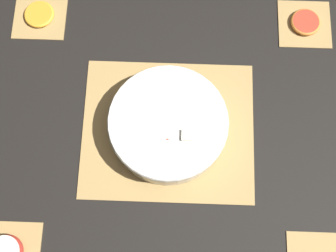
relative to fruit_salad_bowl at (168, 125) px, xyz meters
name	(u,v)px	position (x,y,z in m)	size (l,w,h in m)	color
ground_plane	(168,130)	(0.00, 0.00, -0.05)	(6.00, 6.00, 0.00)	black
bamboo_mat_center	(168,130)	(0.00, 0.00, -0.04)	(0.42, 0.35, 0.01)	#A8844C
coaster_mat_near_left	(305,24)	(-0.35, -0.30, -0.04)	(0.14, 0.14, 0.01)	#A8844C
coaster_mat_near_right	(40,16)	(0.35, -0.30, -0.04)	(0.14, 0.14, 0.01)	#A8844C
coaster_mat_far_right	(10,252)	(0.35, 0.30, -0.04)	(0.14, 0.14, 0.01)	#A8844C
fruit_salad_bowl	(168,125)	(0.00, 0.00, 0.00)	(0.28, 0.28, 0.08)	silver
apple_half	(6,252)	(0.35, 0.30, -0.02)	(0.08, 0.08, 0.04)	#B72D23
orange_slice_whole	(39,14)	(0.35, -0.30, -0.04)	(0.08, 0.08, 0.01)	orange
grapefruit_slice	(306,22)	(-0.35, -0.30, -0.03)	(0.08, 0.08, 0.01)	red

